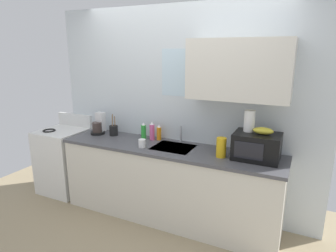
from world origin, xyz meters
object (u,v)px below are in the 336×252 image
(dish_soap_bottle_green, at_px, (144,131))
(utensil_crock, at_px, (114,130))
(cereal_canister, at_px, (221,147))
(microwave, at_px, (257,146))
(dish_soap_bottle_orange, at_px, (159,133))
(stove_range, at_px, (64,160))
(mug_white, at_px, (142,143))
(paper_towel_roll, at_px, (249,121))
(banana_bunch, at_px, (263,131))
(coffee_maker, at_px, (99,126))
(dish_soap_bottle_pink, at_px, (152,131))

(dish_soap_bottle_green, distance_m, utensil_crock, 0.44)
(cereal_canister, bearing_deg, microwave, 16.17)
(cereal_canister, height_order, utensil_crock, utensil_crock)
(dish_soap_bottle_orange, bearing_deg, microwave, -7.34)
(stove_range, xyz_separation_m, mug_white, (1.40, -0.14, 0.49))
(dish_soap_bottle_green, bearing_deg, paper_towel_roll, -2.44)
(stove_range, relative_size, banana_bunch, 5.40)
(paper_towel_roll, relative_size, dish_soap_bottle_orange, 1.12)
(microwave, bearing_deg, coffee_maker, 178.33)
(coffee_maker, xyz_separation_m, mug_white, (0.82, -0.25, -0.06))
(utensil_crock, bearing_deg, mug_white, -23.90)
(stove_range, height_order, cereal_canister, cereal_canister)
(microwave, height_order, coffee_maker, coffee_maker)
(banana_bunch, xyz_separation_m, dish_soap_bottle_green, (-1.44, 0.11, -0.20))
(coffee_maker, bearing_deg, cereal_canister, -5.27)
(dish_soap_bottle_orange, relative_size, cereal_canister, 0.95)
(microwave, relative_size, cereal_canister, 2.22)
(banana_bunch, distance_m, dish_soap_bottle_orange, 1.28)
(microwave, height_order, paper_towel_roll, paper_towel_roll)
(dish_soap_bottle_orange, relative_size, dish_soap_bottle_pink, 0.86)
(paper_towel_roll, bearing_deg, stove_range, -177.82)
(microwave, relative_size, mug_white, 4.84)
(dish_soap_bottle_pink, xyz_separation_m, utensil_crock, (-0.55, -0.05, -0.04))
(paper_towel_roll, height_order, utensil_crock, paper_towel_roll)
(dish_soap_bottle_green, xyz_separation_m, utensil_crock, (-0.43, -0.04, -0.03))
(stove_range, relative_size, cereal_canister, 5.21)
(paper_towel_roll, xyz_separation_m, utensil_crock, (-1.73, 0.02, -0.31))
(dish_soap_bottle_pink, height_order, dish_soap_bottle_green, dish_soap_bottle_pink)
(stove_range, distance_m, microwave, 2.70)
(dish_soap_bottle_pink, bearing_deg, coffee_maker, -175.32)
(banana_bunch, distance_m, dish_soap_bottle_green, 1.46)
(mug_white, xyz_separation_m, utensil_crock, (-0.59, 0.26, 0.02))
(dish_soap_bottle_pink, distance_m, dish_soap_bottle_green, 0.11)
(coffee_maker, distance_m, dish_soap_bottle_green, 0.67)
(stove_range, height_order, paper_towel_roll, paper_towel_roll)
(dish_soap_bottle_pink, xyz_separation_m, cereal_canister, (0.94, -0.22, -0.00))
(dish_soap_bottle_orange, xyz_separation_m, mug_white, (-0.04, -0.34, -0.04))
(dish_soap_bottle_orange, distance_m, dish_soap_bottle_pink, 0.09)
(microwave, xyz_separation_m, dish_soap_bottle_green, (-1.39, 0.11, -0.03))
(cereal_canister, bearing_deg, dish_soap_bottle_green, 168.98)
(dish_soap_bottle_orange, distance_m, cereal_canister, 0.90)
(banana_bunch, distance_m, paper_towel_roll, 0.18)
(microwave, bearing_deg, mug_white, -171.36)
(coffee_maker, height_order, mug_white, coffee_maker)
(paper_towel_roll, bearing_deg, coffee_maker, 179.76)
(banana_bunch, xyz_separation_m, dish_soap_bottle_pink, (-1.33, 0.12, -0.20))
(dish_soap_bottle_pink, distance_m, utensil_crock, 0.55)
(dish_soap_bottle_pink, height_order, mug_white, dish_soap_bottle_pink)
(dish_soap_bottle_green, relative_size, utensil_crock, 0.76)
(banana_bunch, relative_size, dish_soap_bottle_green, 0.93)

